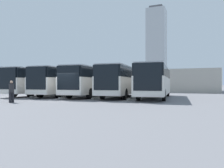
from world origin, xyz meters
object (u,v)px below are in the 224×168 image
object	(u,v)px
bus_4	(42,81)
pedestrian	(11,91)
bus_2	(93,81)
bus_0	(155,81)
bus_1	(123,81)
bus_3	(66,81)

from	to	relation	value
bus_4	pedestrian	distance (m)	10.95
bus_2	pedestrian	xyz separation A→B (m)	(2.23, 9.87, -0.90)
bus_0	pedestrian	xyz separation A→B (m)	(9.52, 9.92, -0.90)
bus_2	pedestrian	world-z (taller)	bus_2
bus_0	bus_4	world-z (taller)	same
bus_4	pedestrian	size ratio (longest dim) A/B	7.05
bus_4	bus_1	bearing A→B (deg)	177.41
bus_3	bus_1	bearing A→B (deg)	177.61
bus_3	bus_4	distance (m)	3.65
bus_0	bus_2	size ratio (longest dim) A/B	1.00
bus_0	bus_1	xyz separation A→B (m)	(3.64, -0.20, 0.00)
bus_0	bus_2	xyz separation A→B (m)	(7.29, 0.05, 0.00)
bus_0	bus_4	bearing A→B (deg)	-3.95
bus_0	bus_1	size ratio (longest dim) A/B	1.00
bus_1	pedestrian	bearing A→B (deg)	54.94
bus_3	bus_4	world-z (taller)	same
bus_3	bus_4	size ratio (longest dim) A/B	1.00
bus_0	bus_1	bearing A→B (deg)	-8.04
bus_1	pedestrian	world-z (taller)	bus_1
bus_3	pedestrian	size ratio (longest dim) A/B	7.05
bus_0	bus_1	world-z (taller)	same
bus_3	pedestrian	world-z (taller)	bus_3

